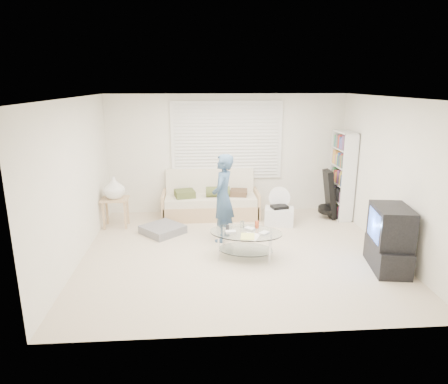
{
  "coord_description": "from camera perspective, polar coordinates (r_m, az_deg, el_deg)",
  "views": [
    {
      "loc": [
        -0.66,
        -6.09,
        2.72
      ],
      "look_at": [
        -0.2,
        0.3,
        0.96
      ],
      "focal_mm": 32.0,
      "sensor_mm": 36.0,
      "label": 1
    }
  ],
  "objects": [
    {
      "name": "guitar_case",
      "position": [
        8.44,
        14.78,
        -0.78
      ],
      "size": [
        0.36,
        0.37,
        1.0
      ],
      "color": "black",
      "rests_on": "ground"
    },
    {
      "name": "room_shell",
      "position": [
        6.69,
        1.57,
        6.0
      ],
      "size": [
        5.02,
        4.52,
        2.51
      ],
      "color": "white",
      "rests_on": "ground"
    },
    {
      "name": "coffee_table",
      "position": [
        6.4,
        3.16,
        -6.41
      ],
      "size": [
        1.29,
        0.98,
        0.55
      ],
      "color": "silver",
      "rests_on": "ground"
    },
    {
      "name": "bookshelf",
      "position": [
        8.5,
        16.5,
        2.33
      ],
      "size": [
        0.28,
        0.75,
        1.78
      ],
      "color": "white",
      "rests_on": "ground"
    },
    {
      "name": "ground",
      "position": [
        6.7,
        1.87,
        -8.56
      ],
      "size": [
        5.0,
        5.0,
        0.0
      ],
      "primitive_type": "plane",
      "color": "#C4B499",
      "rests_on": "ground"
    },
    {
      "name": "window_blinds",
      "position": [
        8.4,
        0.4,
        7.38
      ],
      "size": [
        2.32,
        0.08,
        1.62
      ],
      "color": "silver",
      "rests_on": "ground"
    },
    {
      "name": "storage_bin",
      "position": [
        7.97,
        7.88,
        -3.37
      ],
      "size": [
        0.63,
        0.5,
        0.39
      ],
      "color": "white",
      "rests_on": "ground"
    },
    {
      "name": "standing_person",
      "position": [
        6.94,
        -0.17,
        -0.87
      ],
      "size": [
        0.54,
        0.66,
        1.55
      ],
      "primitive_type": "imported",
      "rotation": [
        0.0,
        0.0,
        -1.92
      ],
      "color": "navy",
      "rests_on": "ground"
    },
    {
      "name": "tv_unit",
      "position": [
        6.46,
        22.54,
        -6.22
      ],
      "size": [
        0.6,
        0.95,
        0.97
      ],
      "color": "black",
      "rests_on": "ground"
    },
    {
      "name": "side_table",
      "position": [
        7.89,
        -15.42,
        0.31
      ],
      "size": [
        0.51,
        0.41,
        1.0
      ],
      "color": "tan",
      "rests_on": "ground"
    },
    {
      "name": "grey_floor_pillow",
      "position": [
        7.55,
        -8.75,
        -5.31
      ],
      "size": [
        0.92,
        0.92,
        0.15
      ],
      "primitive_type": "cube",
      "rotation": [
        0.0,
        0.0,
        0.73
      ],
      "color": "slate",
      "rests_on": "ground"
    },
    {
      "name": "futon_sofa",
      "position": [
        8.32,
        -1.93,
        -1.4
      ],
      "size": [
        1.98,
        0.8,
        0.97
      ],
      "color": "tan",
      "rests_on": "ground"
    },
    {
      "name": "floor_fan",
      "position": [
        8.1,
        7.82,
        -1.28
      ],
      "size": [
        0.44,
        0.29,
        0.72
      ],
      "color": "white",
      "rests_on": "ground"
    }
  ]
}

